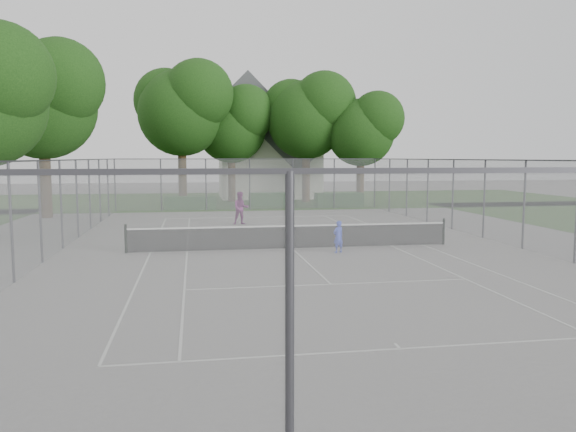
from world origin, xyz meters
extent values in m
plane|color=slate|center=(0.00, 0.00, 0.00)|extent=(120.00, 120.00, 0.00)
cube|color=#214313|center=(0.00, 26.00, 0.00)|extent=(60.00, 20.00, 0.00)
cube|color=silver|center=(0.00, -11.88, 0.01)|extent=(10.97, 0.06, 0.01)
cube|color=silver|center=(0.00, 11.88, 0.01)|extent=(10.97, 0.06, 0.01)
cube|color=silver|center=(-5.49, 0.00, 0.01)|extent=(0.06, 23.77, 0.01)
cube|color=silver|center=(5.49, 0.00, 0.01)|extent=(0.06, 23.77, 0.01)
cube|color=silver|center=(-4.12, 0.00, 0.01)|extent=(0.06, 23.77, 0.01)
cube|color=silver|center=(4.12, 0.00, 0.01)|extent=(0.06, 23.77, 0.01)
cube|color=silver|center=(0.00, -6.40, 0.01)|extent=(8.23, 0.06, 0.01)
cube|color=silver|center=(0.00, 6.40, 0.01)|extent=(8.23, 0.06, 0.01)
cube|color=silver|center=(0.00, 0.00, 0.01)|extent=(0.06, 12.80, 0.01)
cube|color=silver|center=(0.00, -11.73, 0.01)|extent=(0.06, 0.30, 0.01)
cube|color=silver|center=(0.00, 11.73, 0.01)|extent=(0.06, 0.30, 0.01)
cylinder|color=black|center=(-6.39, 0.00, 0.55)|extent=(0.10, 0.10, 1.10)
cylinder|color=black|center=(6.39, 0.00, 0.55)|extent=(0.10, 0.10, 1.10)
cube|color=black|center=(0.00, 0.00, 0.45)|extent=(12.67, 0.01, 0.86)
cube|color=white|center=(0.00, 0.00, 0.91)|extent=(12.77, 0.03, 0.06)
cube|color=white|center=(0.00, 0.00, 0.44)|extent=(0.05, 0.02, 0.88)
cylinder|color=#38383D|center=(-9.00, 17.00, 1.75)|extent=(0.08, 0.08, 3.50)
cylinder|color=#38383D|center=(9.00, 17.00, 1.75)|extent=(0.08, 0.08, 3.50)
cube|color=slate|center=(0.00, 17.00, 1.75)|extent=(18.00, 0.02, 3.50)
cube|color=slate|center=(-9.00, 0.00, 1.75)|extent=(0.02, 34.00, 3.50)
cube|color=slate|center=(9.00, 0.00, 1.75)|extent=(0.02, 34.00, 3.50)
cube|color=#38383D|center=(0.00, 17.00, 3.50)|extent=(18.00, 0.05, 0.05)
cube|color=#38383D|center=(-9.00, 0.00, 3.50)|extent=(0.05, 34.00, 0.05)
cube|color=#38383D|center=(9.00, 0.00, 3.50)|extent=(0.05, 34.00, 0.05)
cylinder|color=#322212|center=(-4.69, 23.05, 2.35)|extent=(0.65, 0.65, 4.69)
sphere|color=black|center=(-4.69, 23.05, 7.03)|extent=(6.68, 6.68, 6.68)
sphere|color=black|center=(-3.35, 22.05, 8.37)|extent=(5.34, 5.34, 5.34)
sphere|color=black|center=(-5.86, 23.88, 8.03)|extent=(5.01, 5.01, 5.01)
cylinder|color=#322212|center=(-0.75, 24.36, 2.00)|extent=(0.62, 0.62, 3.99)
sphere|color=black|center=(-0.75, 24.36, 5.98)|extent=(5.68, 5.68, 5.68)
sphere|color=black|center=(0.38, 23.51, 7.12)|extent=(4.55, 4.55, 4.55)
sphere|color=black|center=(-1.75, 25.07, 6.84)|extent=(4.26, 4.26, 4.26)
cylinder|color=#322212|center=(5.14, 22.88, 2.20)|extent=(0.64, 0.64, 4.40)
sphere|color=black|center=(5.14, 22.88, 6.60)|extent=(6.26, 6.26, 6.26)
sphere|color=black|center=(6.40, 21.94, 7.85)|extent=(5.01, 5.01, 5.01)
sphere|color=black|center=(4.05, 23.66, 7.54)|extent=(4.70, 4.70, 4.70)
cylinder|color=#322212|center=(9.14, 21.07, 1.85)|extent=(0.60, 0.60, 3.70)
sphere|color=black|center=(9.14, 21.07, 5.54)|extent=(5.26, 5.26, 5.26)
sphere|color=black|center=(10.20, 20.28, 6.59)|extent=(4.21, 4.21, 4.21)
sphere|color=black|center=(8.22, 21.73, 6.33)|extent=(3.95, 3.95, 3.95)
cylinder|color=#322212|center=(-12.57, 13.87, 2.22)|extent=(0.64, 0.64, 4.44)
sphere|color=black|center=(-12.57, 13.87, 6.65)|extent=(6.32, 6.32, 6.32)
sphere|color=black|center=(-11.31, 12.92, 7.92)|extent=(5.05, 5.05, 5.05)
sphere|color=black|center=(-13.68, 14.66, 7.60)|extent=(4.74, 4.74, 4.74)
sphere|color=black|center=(-11.92, 4.44, 7.13)|extent=(4.55, 4.55, 4.55)
cube|color=#1C4A17|center=(-4.09, 17.86, 0.44)|extent=(3.55, 1.06, 0.89)
cube|color=#1C4A17|center=(1.77, 18.88, 0.51)|extent=(3.26, 0.93, 1.03)
cube|color=#1C4A17|center=(6.58, 17.84, 0.51)|extent=(3.43, 1.26, 1.03)
cube|color=silver|center=(2.86, 28.57, 3.24)|extent=(8.64, 6.48, 6.48)
cube|color=#48484D|center=(2.86, 28.57, 6.48)|extent=(8.55, 6.70, 8.55)
imported|color=blue|center=(1.57, -1.20, 0.61)|extent=(0.53, 0.45, 1.22)
imported|color=#76276A|center=(-1.34, 8.42, 0.88)|extent=(0.91, 0.73, 1.77)
camera|label=1|loc=(-3.80, -21.68, 3.62)|focal=35.00mm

